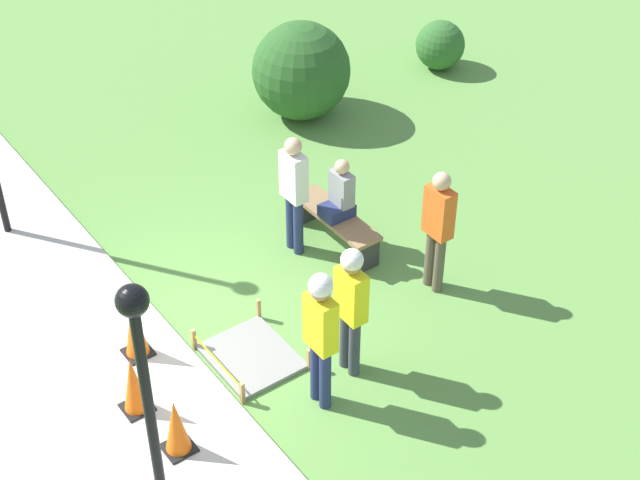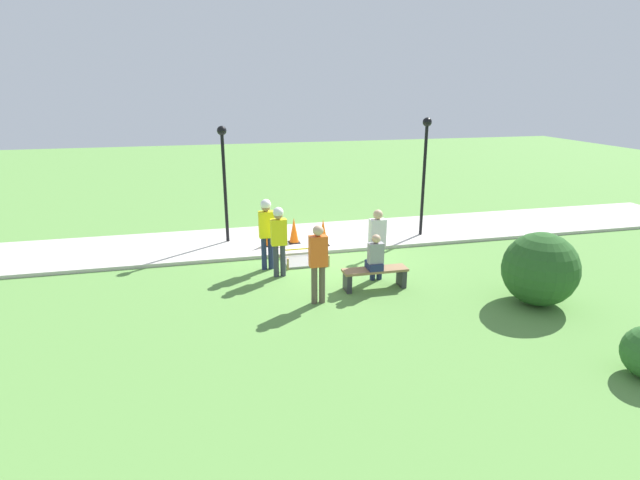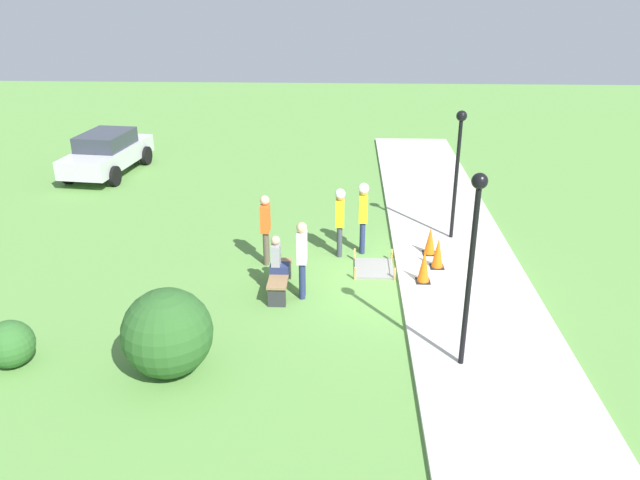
{
  "view_description": "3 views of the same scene",
  "coord_description": "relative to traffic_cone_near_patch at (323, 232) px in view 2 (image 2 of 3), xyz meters",
  "views": [
    {
      "loc": [
        8.25,
        -3.87,
        8.59
      ],
      "look_at": [
        0.11,
        2.02,
        0.86
      ],
      "focal_mm": 55.0,
      "sensor_mm": 36.0,
      "label": 1
    },
    {
      "loc": [
        3.37,
        13.49,
        4.75
      ],
      "look_at": [
        0.6,
        2.14,
        1.12
      ],
      "focal_mm": 28.0,
      "sensor_mm": 36.0,
      "label": 2
    },
    {
      "loc": [
        -13.53,
        1.33,
        6.84
      ],
      "look_at": [
        0.15,
        1.91,
        1.0
      ],
      "focal_mm": 35.0,
      "sensor_mm": 36.0,
      "label": 3
    }
  ],
  "objects": [
    {
      "name": "ground_plane",
      "position": [
        0.15,
        0.56,
        -0.5
      ],
      "size": [
        60.0,
        60.0,
        0.0
      ],
      "primitive_type": "plane",
      "color": "#5B8E42"
    },
    {
      "name": "sidewalk",
      "position": [
        0.15,
        -1.0,
        -0.45
      ],
      "size": [
        28.0,
        3.14,
        0.1
      ],
      "color": "#BCB7AD",
      "rests_on": "ground_plane"
    },
    {
      "name": "wet_concrete_patch",
      "position": [
        0.81,
        1.13,
        -0.46
      ],
      "size": [
        1.18,
        1.01,
        0.32
      ],
      "color": "gray",
      "rests_on": "ground_plane"
    },
    {
      "name": "traffic_cone_near_patch",
      "position": [
        0.0,
        0.0,
        0.0
      ],
      "size": [
        0.34,
        0.34,
        0.8
      ],
      "color": "black",
      "rests_on": "sidewalk"
    },
    {
      "name": "traffic_cone_far_patch",
      "position": [
        0.81,
        -0.44,
        -0.01
      ],
      "size": [
        0.34,
        0.34,
        0.79
      ],
      "color": "black",
      "rests_on": "sidewalk"
    },
    {
      "name": "traffic_cone_sidewalk_edge",
      "position": [
        1.63,
        -0.34,
        -0.03
      ],
      "size": [
        0.34,
        0.34,
        0.75
      ],
      "color": "black",
      "rests_on": "sidewalk"
    },
    {
      "name": "park_bench",
      "position": [
        -0.46,
        3.37,
        -0.15
      ],
      "size": [
        1.6,
        0.44,
        0.51
      ],
      "color": "#2D2D33",
      "rests_on": "ground_plane"
    },
    {
      "name": "person_seated_on_bench",
      "position": [
        -0.43,
        3.42,
        0.36
      ],
      "size": [
        0.36,
        0.44,
        0.89
      ],
      "color": "navy",
      "rests_on": "park_bench"
    },
    {
      "name": "worker_supervisor",
      "position": [
        1.9,
        1.41,
        0.68
      ],
      "size": [
        0.4,
        0.28,
        1.93
      ],
      "color": "navy",
      "rests_on": "ground_plane"
    },
    {
      "name": "worker_assistant",
      "position": [
        1.67,
        2.01,
        0.61
      ],
      "size": [
        0.4,
        0.27,
        1.84
      ],
      "color": "#383D47",
      "rests_on": "ground_plane"
    },
    {
      "name": "bystander_in_orange_shirt",
      "position": [
        1.08,
        3.87,
        0.55
      ],
      "size": [
        0.4,
        0.24,
        1.84
      ],
      "color": "brown",
      "rests_on": "ground_plane"
    },
    {
      "name": "bystander_in_gray_shirt",
      "position": [
        -0.68,
        2.83,
        0.55
      ],
      "size": [
        0.4,
        0.24,
        1.84
      ],
      "color": "navy",
      "rests_on": "ground_plane"
    },
    {
      "name": "lamppost_near",
      "position": [
        2.8,
        -1.08,
        1.95
      ],
      "size": [
        0.28,
        0.28,
        3.53
      ],
      "color": "black",
      "rests_on": "sidewalk"
    },
    {
      "name": "lamppost_far",
      "position": [
        -3.37,
        -0.34,
        2.06
      ],
      "size": [
        0.28,
        0.28,
        3.72
      ],
      "color": "black",
      "rests_on": "sidewalk"
    },
    {
      "name": "shrub_rounded_mid",
      "position": [
        -3.73,
        5.09,
        0.34
      ],
      "size": [
        1.67,
        1.67,
        1.67
      ],
      "color": "#285623",
      "rests_on": "ground_plane"
    }
  ]
}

